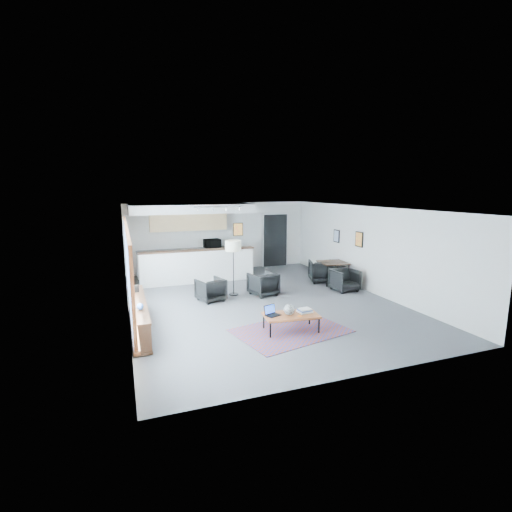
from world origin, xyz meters
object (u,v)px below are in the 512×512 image
object	(u,v)px
coffee_table	(291,316)
armchair_right	(263,283)
dining_table	(333,264)
microwave	(212,243)
laptop	(271,312)
armchair_left	(211,289)
dining_chair_far	(321,272)
dining_chair_near	(345,281)
ceramic_pot	(289,310)
floor_lamp	(233,248)
book_stack	(305,310)

from	to	relation	value
coffee_table	armchair_right	size ratio (longest dim) A/B	1.68
dining_table	coffee_table	bearing A→B (deg)	-132.92
coffee_table	microwave	distance (m)	6.47
laptop	armchair_left	xyz separation A→B (m)	(-0.72, 2.73, -0.10)
coffee_table	armchair_left	size ratio (longest dim) A/B	1.78
laptop	armchair_right	world-z (taller)	armchair_right
laptop	microwave	world-z (taller)	microwave
dining_chair_far	dining_chair_near	bearing A→B (deg)	113.29
ceramic_pot	armchair_left	distance (m)	3.06
dining_chair_far	armchair_left	bearing A→B (deg)	30.36
dining_table	dining_chair_far	world-z (taller)	dining_table
dining_table	dining_chair_near	size ratio (longest dim) A/B	1.47
armchair_left	dining_table	size ratio (longest dim) A/B	0.76
microwave	floor_lamp	bearing A→B (deg)	-99.94
floor_lamp	dining_table	distance (m)	3.59
floor_lamp	microwave	bearing A→B (deg)	87.62
coffee_table	dining_chair_far	distance (m)	4.68
book_stack	dining_chair_far	xyz separation A→B (m)	(2.54, 3.66, -0.09)
laptop	dining_chair_near	bearing A→B (deg)	13.97
dining_table	microwave	distance (m)	4.56
armchair_left	coffee_table	bearing A→B (deg)	94.57
dining_chair_far	microwave	distance (m)	4.22
laptop	dining_chair_near	distance (m)	4.13
microwave	book_stack	bearing A→B (deg)	-92.42
armchair_left	microwave	distance (m)	3.77
armchair_right	microwave	bearing A→B (deg)	-92.81
floor_lamp	dining_chair_far	size ratio (longest dim) A/B	2.39
book_stack	armchair_right	distance (m)	2.86
dining_table	laptop	bearing A→B (deg)	-137.49
book_stack	armchair_left	xyz separation A→B (m)	(-1.49, 2.83, -0.08)
laptop	dining_table	size ratio (longest dim) A/B	0.40
ceramic_pot	dining_chair_near	bearing A→B (deg)	38.78
dining_chair_far	microwave	world-z (taller)	microwave
book_stack	armchair_left	bearing A→B (deg)	117.82
ceramic_pot	book_stack	world-z (taller)	ceramic_pot
book_stack	ceramic_pot	bearing A→B (deg)	-175.39
armchair_right	microwave	size ratio (longest dim) A/B	1.26
laptop	microwave	distance (m)	6.35
armchair_right	dining_chair_far	distance (m)	2.56
ceramic_pot	dining_chair_near	size ratio (longest dim) A/B	0.38
book_stack	dining_table	distance (m)	4.38
book_stack	armchair_right	size ratio (longest dim) A/B	0.43
armchair_right	dining_table	size ratio (longest dim) A/B	0.80
dining_table	dining_chair_near	xyz separation A→B (m)	(-0.15, -0.95, -0.34)
floor_lamp	book_stack	bearing A→B (deg)	-77.40
coffee_table	laptop	world-z (taller)	laptop
armchair_right	dining_table	bearing A→B (deg)	176.90
book_stack	dining_table	xyz separation A→B (m)	(2.80, 3.36, 0.23)
coffee_table	dining_chair_near	bearing A→B (deg)	45.56
coffee_table	dining_table	bearing A→B (deg)	53.54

